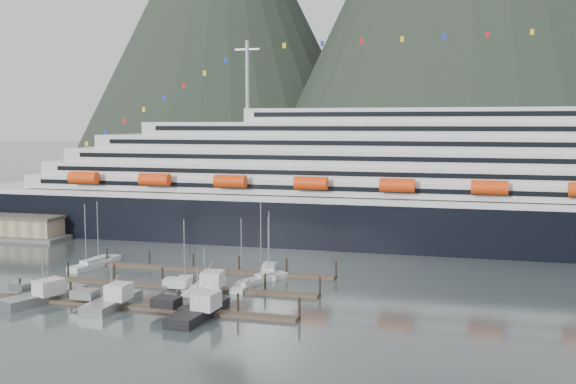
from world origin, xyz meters
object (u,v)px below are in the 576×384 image
(sailboat_a, at_px, (90,266))
(sailboat_f, at_px, (269,269))
(sailboat_e, at_px, (102,262))
(sailboat_g, at_px, (269,273))
(sailboat_c, at_px, (185,284))
(trawler_e, at_px, (204,289))
(sailboat_d, at_px, (265,278))
(cruise_ship, at_px, (418,191))
(trawler_b, at_px, (111,301))
(trawler_a, at_px, (43,295))
(sailboat_h, at_px, (243,287))
(trawler_d, at_px, (197,310))

(sailboat_a, relative_size, sailboat_f, 1.20)
(sailboat_e, xyz_separation_m, sailboat_g, (33.97, -0.52, -0.01))
(sailboat_c, bearing_deg, trawler_e, -152.75)
(sailboat_e, distance_m, sailboat_f, 33.17)
(sailboat_d, bearing_deg, cruise_ship, 0.53)
(sailboat_a, distance_m, trawler_b, 29.12)
(sailboat_e, relative_size, sailboat_f, 1.19)
(trawler_b, bearing_deg, sailboat_d, -36.85)
(sailboat_f, bearing_deg, cruise_ship, -46.65)
(sailboat_c, relative_size, sailboat_f, 1.10)
(sailboat_c, xyz_separation_m, sailboat_g, (11.13, 11.62, -0.00))
(sailboat_g, relative_size, trawler_a, 0.85)
(sailboat_e, relative_size, trawler_a, 0.90)
(sailboat_e, xyz_separation_m, trawler_a, (5.86, -26.69, 0.53))
(trawler_b, bearing_deg, sailboat_c, -18.21)
(trawler_a, relative_size, trawler_b, 1.19)
(sailboat_g, bearing_deg, sailboat_e, 73.55)
(sailboat_e, bearing_deg, trawler_e, -116.71)
(sailboat_d, bearing_deg, trawler_e, 178.92)
(sailboat_c, distance_m, sailboat_h, 10.04)
(sailboat_a, height_order, sailboat_f, sailboat_a)
(sailboat_a, relative_size, sailboat_d, 0.90)
(trawler_e, bearing_deg, sailboat_h, -49.02)
(sailboat_c, xyz_separation_m, sailboat_d, (11.76, 7.03, 0.01))
(sailboat_e, height_order, trawler_e, sailboat_e)
(sailboat_g, relative_size, trawler_b, 1.01)
(sailboat_a, xyz_separation_m, sailboat_f, (33.10, 6.21, -0.02))
(cruise_ship, relative_size, trawler_a, 14.97)
(sailboat_d, distance_m, sailboat_f, 7.36)
(trawler_a, xyz_separation_m, trawler_d, (26.08, -1.87, 0.03))
(cruise_ship, bearing_deg, sailboat_e, -146.22)
(sailboat_a, xyz_separation_m, trawler_d, (31.94, -24.45, 0.55))
(cruise_ship, distance_m, sailboat_h, 56.52)
(sailboat_c, xyz_separation_m, trawler_b, (-5.10, -15.06, 0.56))
(sailboat_g, height_order, trawler_a, sailboat_g)
(sailboat_a, distance_m, sailboat_d, 34.61)
(trawler_d, xyz_separation_m, trawler_e, (-3.82, 11.80, 0.02))
(sailboat_f, height_order, trawler_e, sailboat_f)
(sailboat_g, height_order, trawler_d, sailboat_g)
(cruise_ship, xyz_separation_m, trawler_e, (-28.90, -54.91, -11.05))
(sailboat_d, distance_m, trawler_e, 13.34)
(sailboat_g, distance_m, trawler_a, 38.41)
(cruise_ship, bearing_deg, trawler_a, -128.28)
(sailboat_f, relative_size, trawler_a, 0.76)
(sailboat_a, bearing_deg, sailboat_c, -97.90)
(sailboat_d, height_order, trawler_e, sailboat_d)
(trawler_e, bearing_deg, sailboat_a, 59.25)
(sailboat_a, relative_size, sailboat_g, 1.06)
(trawler_d, bearing_deg, sailboat_h, 0.73)
(sailboat_c, distance_m, trawler_a, 22.36)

